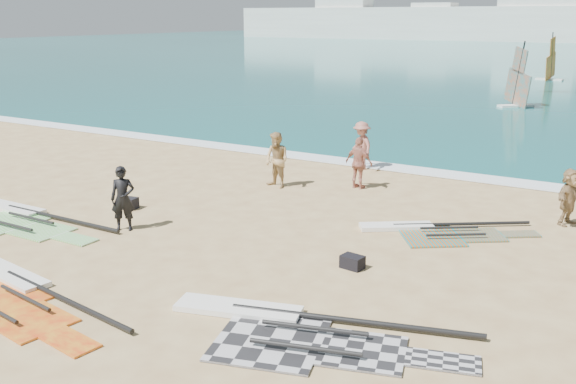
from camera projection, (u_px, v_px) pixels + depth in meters
The scene contains 16 objects.
ground at pixel (212, 274), 15.02m from camera, with size 300.00×300.00×0.00m, color tan.
surf_line at pixel (403, 170), 25.20m from camera, with size 300.00×1.20×0.04m, color white.
far_town at pixel (559, 22), 145.76m from camera, with size 160.00×8.00×12.00m.
rig_grey at pixel (291, 328), 12.29m from camera, with size 6.27×3.36×0.20m.
rig_green at pixel (23, 218), 18.97m from camera, with size 5.79×2.26×0.20m.
rig_orange at pixel (434, 231), 17.85m from camera, with size 4.71×3.58×0.19m.
rig_red at pixel (17, 295), 13.73m from camera, with size 5.62×2.59×0.20m.
gear_bag_near at pixel (128, 203), 20.07m from camera, with size 0.55×0.40×0.35m, color black.
gear_bag_far at pixel (352, 262), 15.31m from camera, with size 0.52×0.37×0.31m, color black.
person_wetsuit at pixel (123, 199), 17.86m from camera, with size 0.67×0.44×1.83m, color black.
beachgoer_left at pixel (277, 160), 22.36m from camera, with size 0.95×0.74×1.95m, color tan.
beachgoer_mid at pixel (361, 146), 25.00m from camera, with size 1.22×0.70×1.89m, color #9D5F53.
beachgoer_back at pixel (359, 163), 22.23m from camera, with size 1.06×0.44×1.81m, color #BA7561.
beachgoer_right at pixel (569, 197), 18.37m from camera, with size 1.54×0.49×1.66m, color #9B7C53.
windsurfer_left at pixel (517, 88), 42.11m from camera, with size 2.18×2.16×4.34m.
windsurfer_centre at pixel (551, 66), 59.72m from camera, with size 2.51×2.97×4.46m.
Camera 1 is at (8.71, -11.08, 5.83)m, focal length 40.00 mm.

